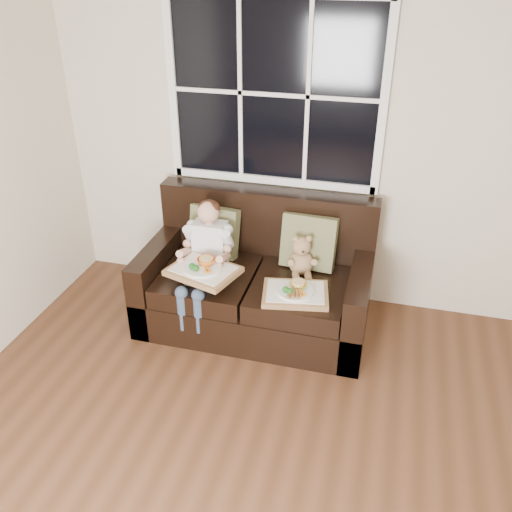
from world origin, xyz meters
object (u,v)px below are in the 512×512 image
(tray_right, at_px, (295,293))
(loveseat, at_px, (257,285))
(child, at_px, (206,249))
(tray_left, at_px, (203,269))
(teddy_bear, at_px, (301,258))

(tray_right, bearing_deg, loveseat, 130.17)
(child, xyz_separation_m, tray_left, (0.05, -0.19, -0.05))
(teddy_bear, distance_m, tray_right, 0.33)
(tray_right, bearing_deg, teddy_bear, 84.41)
(tray_right, bearing_deg, tray_left, 171.62)
(child, height_order, tray_left, child)
(tray_left, bearing_deg, child, 120.50)
(teddy_bear, xyz_separation_m, tray_left, (-0.64, -0.34, -0.00))
(loveseat, bearing_deg, teddy_bear, 4.19)
(child, bearing_deg, tray_left, -76.53)
(loveseat, xyz_separation_m, child, (-0.36, -0.12, 0.32))
(loveseat, distance_m, tray_right, 0.49)
(teddy_bear, distance_m, tray_left, 0.72)
(tray_left, bearing_deg, loveseat, 61.66)
(child, xyz_separation_m, teddy_bear, (0.69, 0.14, -0.05))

